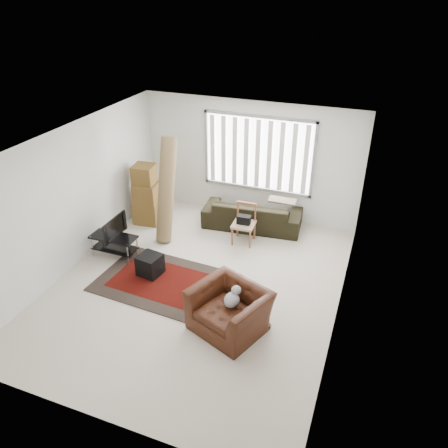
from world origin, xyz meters
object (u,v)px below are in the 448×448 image
object	(u,v)px
sofa	(252,210)
side_chair	(244,222)
moving_boxes	(147,196)
armchair	(230,307)
tv_stand	(114,242)

from	to	relation	value
sofa	side_chair	world-z (taller)	side_chair
moving_boxes	armchair	xyz separation A→B (m)	(2.96, -2.65, -0.22)
sofa	armchair	xyz separation A→B (m)	(0.66, -3.28, 0.00)
side_chair	moving_boxes	bearing A→B (deg)	175.80
side_chair	sofa	bearing A→B (deg)	89.60
tv_stand	sofa	distance (m)	3.09
tv_stand	sofa	bearing A→B (deg)	43.94
moving_boxes	sofa	xyz separation A→B (m)	(2.30, 0.64, -0.22)
side_chair	armchair	world-z (taller)	side_chair
sofa	armchair	size ratio (longest dim) A/B	1.55
armchair	tv_stand	bearing A→B (deg)	179.77
side_chair	armchair	bearing A→B (deg)	-79.27
tv_stand	side_chair	bearing A→B (deg)	32.81
side_chair	armchair	distance (m)	2.67
sofa	tv_stand	bearing A→B (deg)	37.98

